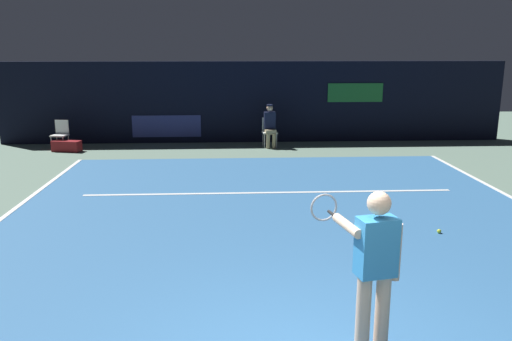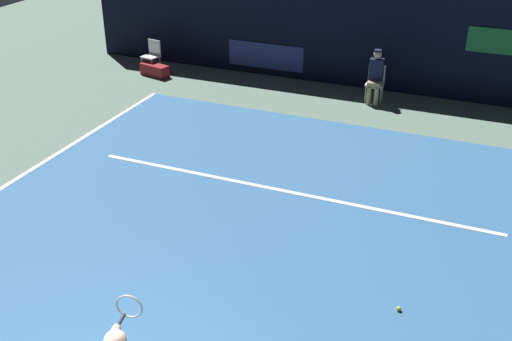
# 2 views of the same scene
# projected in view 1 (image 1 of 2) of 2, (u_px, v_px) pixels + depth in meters

# --- Properties ---
(ground_plane) EXTENTS (31.54, 31.54, 0.00)m
(ground_plane) POSITION_uv_depth(u_px,v_px,m) (278.00, 224.00, 8.92)
(ground_plane) COLOR slate
(court_surface) EXTENTS (9.97, 10.96, 0.01)m
(court_surface) POSITION_uv_depth(u_px,v_px,m) (278.00, 223.00, 8.91)
(court_surface) COLOR #336699
(court_surface) RESTS_ON ground
(line_service) EXTENTS (7.78, 0.10, 0.01)m
(line_service) POSITION_uv_depth(u_px,v_px,m) (269.00, 193.00, 10.78)
(line_service) COLOR white
(line_service) RESTS_ON court_surface
(back_wall) EXTENTS (16.32, 0.33, 2.60)m
(back_wall) POSITION_uv_depth(u_px,v_px,m) (255.00, 102.00, 16.56)
(back_wall) COLOR black
(back_wall) RESTS_ON ground
(tennis_player) EXTENTS (0.77, 0.93, 1.73)m
(tennis_player) POSITION_uv_depth(u_px,v_px,m) (374.00, 267.00, 4.77)
(tennis_player) COLOR beige
(tennis_player) RESTS_ON ground
(line_judge_on_chair) EXTENTS (0.47, 0.55, 1.32)m
(line_judge_on_chair) POSITION_uv_depth(u_px,v_px,m) (270.00, 125.00, 15.71)
(line_judge_on_chair) COLOR white
(line_judge_on_chair) RESTS_ON ground
(courtside_chair_near) EXTENTS (0.50, 0.48, 0.88)m
(courtside_chair_near) POSITION_uv_depth(u_px,v_px,m) (61.00, 133.00, 15.40)
(courtside_chair_near) COLOR white
(courtside_chair_near) RESTS_ON ground
(tennis_ball) EXTENTS (0.07, 0.07, 0.07)m
(tennis_ball) POSITION_uv_depth(u_px,v_px,m) (439.00, 231.00, 8.41)
(tennis_ball) COLOR #CCE033
(tennis_ball) RESTS_ON court_surface
(equipment_bag) EXTENTS (0.89, 0.51, 0.32)m
(equipment_bag) POSITION_uv_depth(u_px,v_px,m) (67.00, 146.00, 15.17)
(equipment_bag) COLOR maroon
(equipment_bag) RESTS_ON ground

